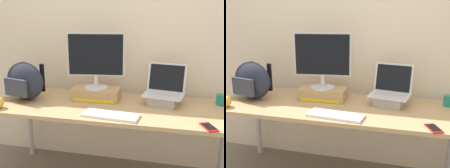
# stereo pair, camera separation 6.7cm
# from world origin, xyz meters

# --- Properties ---
(back_wall) EXTENTS (7.00, 0.10, 2.60)m
(back_wall) POSITION_xyz_m (0.00, 0.46, 1.30)
(back_wall) COLOR beige
(back_wall) RESTS_ON ground
(desk) EXTENTS (1.98, 0.71, 0.71)m
(desk) POSITION_xyz_m (0.00, 0.00, 0.65)
(desk) COLOR tan
(desk) RESTS_ON ground
(toner_box_yellow) EXTENTS (0.41, 0.21, 0.10)m
(toner_box_yellow) POSITION_xyz_m (-0.17, 0.13, 0.76)
(toner_box_yellow) COLOR tan
(toner_box_yellow) RESTS_ON desk
(desktop_monitor) EXTENTS (0.48, 0.21, 0.47)m
(desktop_monitor) POSITION_xyz_m (-0.17, 0.13, 1.06)
(desktop_monitor) COLOR silver
(desktop_monitor) RESTS_ON toner_box_yellow
(open_laptop) EXTENTS (0.35, 0.30, 0.32)m
(open_laptop) POSITION_xyz_m (0.40, 0.13, 0.78)
(open_laptop) COLOR #ADADB2
(open_laptop) RESTS_ON desk
(external_keyboard) EXTENTS (0.42, 0.19, 0.02)m
(external_keyboard) POSITION_xyz_m (0.05, -0.24, 0.72)
(external_keyboard) COLOR white
(external_keyboard) RESTS_ON desk
(messenger_backpack) EXTENTS (0.41, 0.29, 0.33)m
(messenger_backpack) POSITION_xyz_m (-0.77, -0.01, 0.87)
(messenger_backpack) COLOR #232838
(messenger_backpack) RESTS_ON desk
(coffee_mug) EXTENTS (0.12, 0.08, 0.09)m
(coffee_mug) POSITION_xyz_m (0.87, 0.21, 0.76)
(coffee_mug) COLOR #1E7F70
(coffee_mug) RESTS_ON desk
(cell_phone) EXTENTS (0.12, 0.16, 0.01)m
(cell_phone) POSITION_xyz_m (0.72, -0.29, 0.72)
(cell_phone) COLOR red
(cell_phone) RESTS_ON desk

